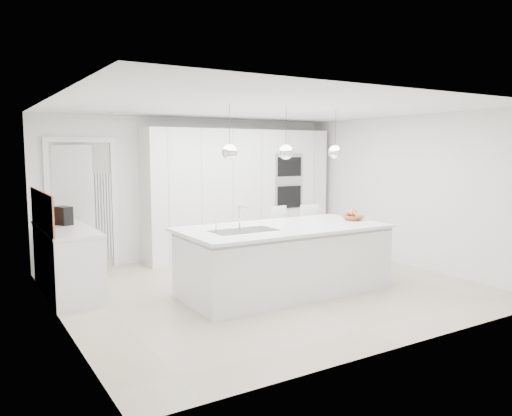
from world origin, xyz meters
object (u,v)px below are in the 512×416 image
island_base (285,261)px  bar_stool_left (283,241)px  espresso_machine (63,216)px  bar_stool_right (314,238)px  fruit_bowl (353,218)px

island_base → bar_stool_left: 0.94m
espresso_machine → bar_stool_left: bearing=-41.0°
espresso_machine → bar_stool_left: 3.21m
bar_stool_right → espresso_machine: bearing=174.1°
fruit_bowl → bar_stool_left: (-0.71, 0.78, -0.41)m
fruit_bowl → bar_stool_left: bearing=132.3°
island_base → espresso_machine: 3.12m
island_base → fruit_bowl: 1.32m
island_base → espresso_machine: size_ratio=10.93×
fruit_bowl → bar_stool_left: bar_stool_left is taller
espresso_machine → bar_stool_right: bearing=-37.6°
fruit_bowl → bar_stool_right: bar_stool_right is taller
island_base → bar_stool_right: bar_stool_right is taller
espresso_machine → bar_stool_left: espresso_machine is taller
island_base → fruit_bowl: bearing=0.1°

